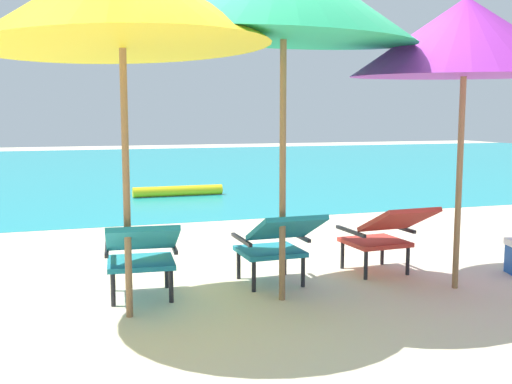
# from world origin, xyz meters

# --- Properties ---
(ground_plane) EXTENTS (40.00, 40.00, 0.00)m
(ground_plane) POSITION_xyz_m (0.00, 4.00, 0.00)
(ground_plane) COLOR beige
(ocean_band) EXTENTS (40.00, 18.00, 0.01)m
(ocean_band) POSITION_xyz_m (0.00, 12.12, 0.00)
(ocean_band) COLOR teal
(ocean_band) RESTS_ON ground_plane
(swim_buoy) EXTENTS (1.60, 0.18, 0.18)m
(swim_buoy) POSITION_xyz_m (0.32, 5.81, 0.10)
(swim_buoy) COLOR yellow
(swim_buoy) RESTS_ON ocean_band
(lounge_chair_left) EXTENTS (0.61, 0.92, 0.68)m
(lounge_chair_left) POSITION_xyz_m (-1.13, -0.26, 0.40)
(lounge_chair_left) COLOR teal
(lounge_chair_left) RESTS_ON ground_plane
(lounge_chair_center) EXTENTS (0.56, 0.88, 0.68)m
(lounge_chair_center) POSITION_xyz_m (0.01, -0.20, 0.40)
(lounge_chair_center) COLOR teal
(lounge_chair_center) RESTS_ON ground_plane
(lounge_chair_right) EXTENTS (0.58, 0.90, 0.68)m
(lounge_chair_right) POSITION_xyz_m (1.06, -0.14, 0.40)
(lounge_chair_right) COLOR red
(lounge_chair_right) RESTS_ON ground_plane
(beach_umbrella_right) EXTENTS (2.39, 2.40, 2.41)m
(beach_umbrella_right) POSITION_xyz_m (1.44, -0.65, 2.07)
(beach_umbrella_right) COLOR olive
(beach_umbrella_right) RESTS_ON ground_plane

